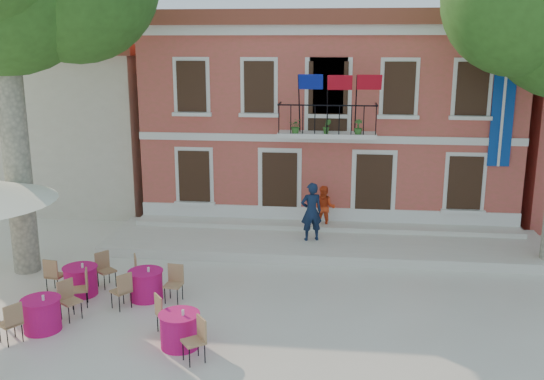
{
  "coord_description": "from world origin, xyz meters",
  "views": [
    {
      "loc": [
        2.43,
        -14.25,
        6.45
      ],
      "look_at": [
        0.42,
        3.5,
        2.08
      ],
      "focal_mm": 40.0,
      "sensor_mm": 36.0,
      "label": 1
    }
  ],
  "objects_px": {
    "cafe_table_4": "(180,329)",
    "pedestrian_navy": "(311,212)",
    "cafe_table_1": "(42,313)",
    "cafe_table_0": "(81,279)",
    "cafe_table_3": "(146,283)",
    "pedestrian_orange": "(325,208)"
  },
  "relations": [
    {
      "from": "pedestrian_navy",
      "to": "cafe_table_0",
      "type": "relative_size",
      "value": 1.01
    },
    {
      "from": "pedestrian_navy",
      "to": "cafe_table_4",
      "type": "xyz_separation_m",
      "value": [
        -2.5,
        -6.76,
        -0.82
      ]
    },
    {
      "from": "cafe_table_1",
      "to": "cafe_table_4",
      "type": "xyz_separation_m",
      "value": [
        3.34,
        -0.39,
        0.0
      ]
    },
    {
      "from": "pedestrian_orange",
      "to": "cafe_table_0",
      "type": "height_order",
      "value": "pedestrian_orange"
    },
    {
      "from": "pedestrian_navy",
      "to": "cafe_table_1",
      "type": "distance_m",
      "value": 8.68
    },
    {
      "from": "pedestrian_navy",
      "to": "cafe_table_4",
      "type": "height_order",
      "value": "pedestrian_navy"
    },
    {
      "from": "pedestrian_navy",
      "to": "cafe_table_0",
      "type": "xyz_separation_m",
      "value": [
        -5.8,
        -4.31,
        -0.81
      ]
    },
    {
      "from": "cafe_table_0",
      "to": "cafe_table_4",
      "type": "xyz_separation_m",
      "value": [
        3.3,
        -2.44,
        -0.01
      ]
    },
    {
      "from": "cafe_table_4",
      "to": "pedestrian_navy",
      "type": "bearing_deg",
      "value": 69.7
    },
    {
      "from": "pedestrian_navy",
      "to": "cafe_table_3",
      "type": "relative_size",
      "value": 1.01
    },
    {
      "from": "cafe_table_0",
      "to": "cafe_table_4",
      "type": "height_order",
      "value": "same"
    },
    {
      "from": "pedestrian_navy",
      "to": "pedestrian_orange",
      "type": "xyz_separation_m",
      "value": [
        0.39,
        1.19,
        -0.19
      ]
    },
    {
      "from": "cafe_table_0",
      "to": "cafe_table_1",
      "type": "xyz_separation_m",
      "value": [
        -0.04,
        -2.05,
        -0.01
      ]
    },
    {
      "from": "cafe_table_3",
      "to": "cafe_table_4",
      "type": "distance_m",
      "value": 2.81
    },
    {
      "from": "pedestrian_orange",
      "to": "cafe_table_3",
      "type": "distance_m",
      "value": 7.14
    },
    {
      "from": "pedestrian_navy",
      "to": "cafe_table_1",
      "type": "xyz_separation_m",
      "value": [
        -5.84,
        -6.36,
        -0.82
      ]
    },
    {
      "from": "pedestrian_navy",
      "to": "cafe_table_3",
      "type": "height_order",
      "value": "pedestrian_navy"
    },
    {
      "from": "cafe_table_1",
      "to": "cafe_table_3",
      "type": "relative_size",
      "value": 0.99
    },
    {
      "from": "cafe_table_0",
      "to": "cafe_table_3",
      "type": "height_order",
      "value": "same"
    },
    {
      "from": "cafe_table_1",
      "to": "cafe_table_4",
      "type": "relative_size",
      "value": 1.03
    },
    {
      "from": "pedestrian_orange",
      "to": "pedestrian_navy",
      "type": "bearing_deg",
      "value": -104.89
    },
    {
      "from": "pedestrian_orange",
      "to": "cafe_table_0",
      "type": "distance_m",
      "value": 8.3
    }
  ]
}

